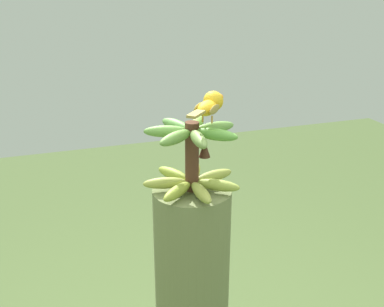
{
  "coord_description": "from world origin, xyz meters",
  "views": [
    {
      "loc": [
        -1.27,
        0.43,
        1.88
      ],
      "look_at": [
        0.0,
        0.0,
        1.38
      ],
      "focal_mm": 44.04,
      "sensor_mm": 36.0,
      "label": 1
    }
  ],
  "objects": [
    {
      "name": "banana_bunch",
      "position": [
        0.0,
        -0.0,
        1.37
      ],
      "size": [
        0.3,
        0.31,
        0.22
      ],
      "color": "#4C2D1E",
      "rests_on": "banana_tree"
    },
    {
      "name": "perched_bird",
      "position": [
        -0.0,
        -0.05,
        1.53
      ],
      "size": [
        0.17,
        0.17,
        0.09
      ],
      "color": "#C68933",
      "rests_on": "banana_bunch"
    }
  ]
}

